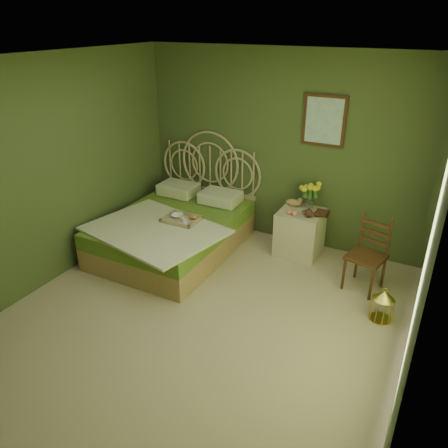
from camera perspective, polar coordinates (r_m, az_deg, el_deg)
The scene contains 14 objects.
floor at distance 4.76m, azimuth -3.31°, elevation -12.50°, with size 4.50×4.50×0.00m, color tan.
ceiling at distance 3.76m, azimuth -4.36°, elevation 20.46°, with size 4.50×4.50×0.00m, color silver.
wall_back at distance 6.01m, azimuth 7.53°, elevation 9.61°, with size 4.00×4.00×0.00m, color #48552C.
wall_left at distance 5.35m, azimuth -22.53°, elevation 5.83°, with size 4.50×4.50×0.00m, color #48552C.
wall_right at distance 3.58m, azimuth 24.89°, elevation -4.13°, with size 4.50×4.50×0.00m, color #48552C.
wall_art at distance 5.72m, azimuth 12.96°, elevation 13.02°, with size 0.54×0.04×0.64m.
bed at distance 5.99m, azimuth -6.36°, elevation -0.53°, with size 1.81×2.29×1.42m.
nightstand at distance 5.92m, azimuth 9.99°, elevation -0.50°, with size 0.56×0.56×1.04m.
chair at distance 5.32m, azimuth 18.32°, elevation -3.10°, with size 0.47×0.47×0.89m.
birdcage at distance 4.96m, azimuth 19.95°, elevation -10.01°, with size 0.23×0.23×0.35m.
book_lower at distance 5.78m, azimuth 11.85°, elevation 1.46°, with size 0.18×0.24×0.02m, color #381E0F.
book_upper at distance 5.77m, azimuth 11.87°, elevation 1.63°, with size 0.15×0.21×0.02m, color #472819.
cereal_bowl at distance 5.74m, azimuth -6.16°, elevation 1.08°, with size 0.15×0.15×0.04m, color white.
coffee_cup at distance 5.56m, azimuth -5.23°, elevation 0.46°, with size 0.07×0.07×0.07m, color white.
Camera 1 is at (1.97, -3.19, 2.93)m, focal length 35.00 mm.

